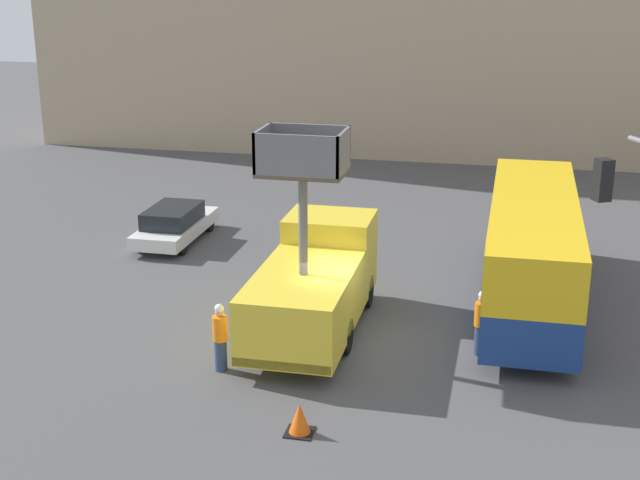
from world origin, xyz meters
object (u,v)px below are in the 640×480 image
object	(u,v)px
traffic_cone_near_truck	(300,419)
parked_car_curbside	(175,224)
road_worker_near_truck	(220,337)
city_bus	(532,245)
road_worker_directing	(481,323)
utility_truck	(314,281)

from	to	relation	value
traffic_cone_near_truck	parked_car_curbside	bearing A→B (deg)	122.05
road_worker_near_truck	parked_car_curbside	world-z (taller)	road_worker_near_truck
city_bus	road_worker_directing	world-z (taller)	city_bus
traffic_cone_near_truck	parked_car_curbside	xyz separation A→B (m)	(-7.88, 12.59, 0.36)
traffic_cone_near_truck	parked_car_curbside	distance (m)	14.86
utility_truck	traffic_cone_near_truck	distance (m)	5.84
utility_truck	city_bus	size ratio (longest dim) A/B	0.62
utility_truck	traffic_cone_near_truck	size ratio (longest dim) A/B	9.41
city_bus	road_worker_near_truck	distance (m)	10.07
city_bus	parked_car_curbside	xyz separation A→B (m)	(-12.86, 3.55, -1.22)
city_bus	parked_car_curbside	world-z (taller)	city_bus
utility_truck	city_bus	world-z (taller)	utility_truck
utility_truck	road_worker_near_truck	xyz separation A→B (m)	(-1.77, -2.98, -0.59)
utility_truck	parked_car_curbside	size ratio (longest dim) A/B	1.47
road_worker_near_truck	parked_car_curbside	xyz separation A→B (m)	(-5.15, 9.94, -0.21)
traffic_cone_near_truck	parked_car_curbside	world-z (taller)	parked_car_curbside
city_bus	traffic_cone_near_truck	size ratio (longest dim) A/B	15.28
city_bus	road_worker_near_truck	xyz separation A→B (m)	(-7.71, -6.39, -1.01)
city_bus	traffic_cone_near_truck	distance (m)	10.44
road_worker_near_truck	traffic_cone_near_truck	bearing A→B (deg)	43.65
road_worker_near_truck	road_worker_directing	size ratio (longest dim) A/B	1.01
road_worker_near_truck	parked_car_curbside	size ratio (longest dim) A/B	0.39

